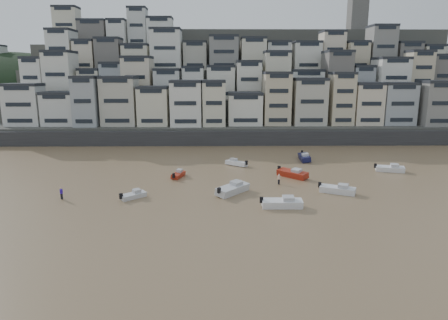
{
  "coord_description": "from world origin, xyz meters",
  "views": [
    {
      "loc": [
        4.51,
        -31.65,
        17.77
      ],
      "look_at": [
        5.38,
        30.0,
        4.0
      ],
      "focal_mm": 32.0,
      "sensor_mm": 36.0,
      "label": 1
    }
  ],
  "objects_px": {
    "boat_f": "(178,174)",
    "person_blue": "(61,193)",
    "boat_a": "(282,202)",
    "boat_e": "(292,173)",
    "boat_j": "(133,195)",
    "boat_b": "(338,188)",
    "boat_i": "(304,156)",
    "person_pink": "(279,179)",
    "boat_c": "(233,188)",
    "boat_h": "(236,162)",
    "boat_g": "(390,168)"
  },
  "relations": [
    {
      "from": "boat_g",
      "to": "boat_h",
      "type": "bearing_deg",
      "value": -176.65
    },
    {
      "from": "boat_g",
      "to": "boat_e",
      "type": "bearing_deg",
      "value": -154.73
    },
    {
      "from": "boat_e",
      "to": "person_blue",
      "type": "xyz_separation_m",
      "value": [
        -34.92,
        -11.5,
        0.05
      ]
    },
    {
      "from": "boat_h",
      "to": "boat_i",
      "type": "height_order",
      "value": "boat_i"
    },
    {
      "from": "boat_f",
      "to": "boat_a",
      "type": "relative_size",
      "value": 0.72
    },
    {
      "from": "boat_a",
      "to": "boat_i",
      "type": "relative_size",
      "value": 0.97
    },
    {
      "from": "person_blue",
      "to": "person_pink",
      "type": "distance_m",
      "value": 32.76
    },
    {
      "from": "boat_h",
      "to": "person_blue",
      "type": "bearing_deg",
      "value": 74.81
    },
    {
      "from": "boat_h",
      "to": "boat_f",
      "type": "bearing_deg",
      "value": 75.91
    },
    {
      "from": "boat_f",
      "to": "boat_j",
      "type": "distance_m",
      "value": 12.75
    },
    {
      "from": "boat_g",
      "to": "boat_b",
      "type": "xyz_separation_m",
      "value": [
        -13.27,
        -12.84,
        0.04
      ]
    },
    {
      "from": "boat_a",
      "to": "boat_e",
      "type": "bearing_deg",
      "value": 75.78
    },
    {
      "from": "person_blue",
      "to": "person_pink",
      "type": "relative_size",
      "value": 1.0
    },
    {
      "from": "boat_g",
      "to": "boat_c",
      "type": "relative_size",
      "value": 0.82
    },
    {
      "from": "boat_c",
      "to": "boat_a",
      "type": "bearing_deg",
      "value": -94.4
    },
    {
      "from": "boat_f",
      "to": "boat_i",
      "type": "xyz_separation_m",
      "value": [
        24.37,
        12.85,
        0.25
      ]
    },
    {
      "from": "person_blue",
      "to": "person_pink",
      "type": "height_order",
      "value": "same"
    },
    {
      "from": "boat_g",
      "to": "boat_h",
      "type": "distance_m",
      "value": 28.03
    },
    {
      "from": "boat_e",
      "to": "person_pink",
      "type": "bearing_deg",
      "value": -78.58
    },
    {
      "from": "boat_h",
      "to": "boat_a",
      "type": "xyz_separation_m",
      "value": [
        5.01,
        -24.36,
        0.15
      ]
    },
    {
      "from": "boat_c",
      "to": "boat_a",
      "type": "height_order",
      "value": "boat_c"
    },
    {
      "from": "boat_h",
      "to": "boat_a",
      "type": "bearing_deg",
      "value": 138.08
    },
    {
      "from": "person_pink",
      "to": "boat_c",
      "type": "bearing_deg",
      "value": -147.59
    },
    {
      "from": "boat_g",
      "to": "boat_i",
      "type": "bearing_deg",
      "value": 158.83
    },
    {
      "from": "boat_b",
      "to": "boat_i",
      "type": "distance_m",
      "value": 22.41
    },
    {
      "from": "boat_j",
      "to": "boat_g",
      "type": "bearing_deg",
      "value": -23.1
    },
    {
      "from": "boat_b",
      "to": "boat_a",
      "type": "distance_m",
      "value": 11.18
    },
    {
      "from": "boat_i",
      "to": "person_pink",
      "type": "bearing_deg",
      "value": -21.93
    },
    {
      "from": "boat_g",
      "to": "person_blue",
      "type": "height_order",
      "value": "person_blue"
    },
    {
      "from": "boat_i",
      "to": "boat_b",
      "type": "bearing_deg",
      "value": 2.7
    },
    {
      "from": "boat_e",
      "to": "boat_j",
      "type": "height_order",
      "value": "boat_e"
    },
    {
      "from": "boat_b",
      "to": "boat_a",
      "type": "bearing_deg",
      "value": -120.33
    },
    {
      "from": "boat_e",
      "to": "boat_c",
      "type": "relative_size",
      "value": 0.92
    },
    {
      "from": "boat_e",
      "to": "boat_f",
      "type": "bearing_deg",
      "value": -135.02
    },
    {
      "from": "boat_j",
      "to": "boat_c",
      "type": "bearing_deg",
      "value": -33.54
    },
    {
      "from": "boat_h",
      "to": "person_pink",
      "type": "bearing_deg",
      "value": 151.81
    },
    {
      "from": "boat_b",
      "to": "person_blue",
      "type": "bearing_deg",
      "value": -151.23
    },
    {
      "from": "person_pink",
      "to": "boat_b",
      "type": "bearing_deg",
      "value": -31.53
    },
    {
      "from": "boat_f",
      "to": "boat_c",
      "type": "distance_m",
      "value": 13.05
    },
    {
      "from": "boat_e",
      "to": "boat_g",
      "type": "bearing_deg",
      "value": 57.08
    },
    {
      "from": "boat_f",
      "to": "person_pink",
      "type": "relative_size",
      "value": 2.42
    },
    {
      "from": "boat_i",
      "to": "person_blue",
      "type": "height_order",
      "value": "person_blue"
    },
    {
      "from": "boat_e",
      "to": "boat_i",
      "type": "xyz_separation_m",
      "value": [
        4.82,
        13.18,
        0.0
      ]
    },
    {
      "from": "boat_f",
      "to": "person_blue",
      "type": "height_order",
      "value": "person_blue"
    },
    {
      "from": "boat_c",
      "to": "person_blue",
      "type": "relative_size",
      "value": 3.77
    },
    {
      "from": "boat_c",
      "to": "person_pink",
      "type": "relative_size",
      "value": 3.77
    },
    {
      "from": "boat_b",
      "to": "person_pink",
      "type": "distance_m",
      "value": 9.42
    },
    {
      "from": "boat_e",
      "to": "boat_h",
      "type": "bearing_deg",
      "value": -177.96
    },
    {
      "from": "boat_e",
      "to": "boat_f",
      "type": "height_order",
      "value": "boat_e"
    },
    {
      "from": "boat_c",
      "to": "boat_a",
      "type": "relative_size",
      "value": 1.11
    }
  ]
}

